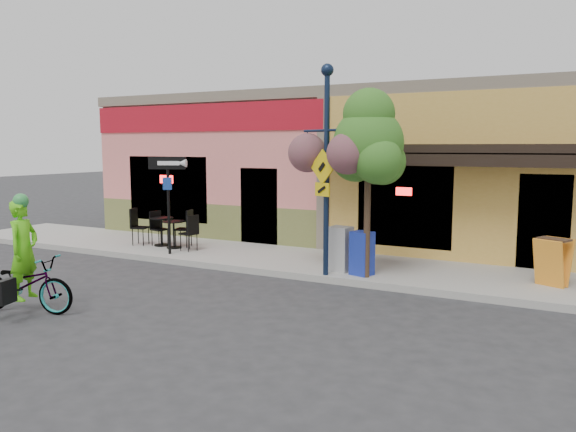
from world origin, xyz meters
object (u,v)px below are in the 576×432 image
at_px(building, 404,167).
at_px(bicycle, 24,284).
at_px(newspaper_box_blue, 362,253).
at_px(newspaper_box_grey, 340,249).
at_px(lamp_post, 326,171).
at_px(one_way_sign, 169,206).
at_px(street_tree, 368,183).
at_px(cyclist_rider, 24,264).

distance_m(building, bicycle, 12.04).
xyz_separation_m(newspaper_box_blue, newspaper_box_grey, (-0.58, 0.17, 0.02)).
distance_m(bicycle, newspaper_box_grey, 6.39).
height_order(bicycle, lamp_post, lamp_post).
height_order(building, one_way_sign, building).
bearing_deg(bicycle, lamp_post, -54.88).
relative_size(lamp_post, newspaper_box_blue, 4.73).
bearing_deg(one_way_sign, newspaper_box_grey, -19.71).
xyz_separation_m(building, newspaper_box_grey, (0.41, -6.32, -1.60)).
xyz_separation_m(bicycle, lamp_post, (3.79, 4.54, 1.88)).
bearing_deg(street_tree, one_way_sign, 178.78).
bearing_deg(cyclist_rider, bicycle, 74.96).
xyz_separation_m(cyclist_rider, one_way_sign, (-0.80, 4.85, 0.52)).
relative_size(building, newspaper_box_grey, 18.36).
bearing_deg(cyclist_rider, street_tree, -59.11).
bearing_deg(building, cyclist_rider, -106.80).
height_order(building, newspaper_box_grey, building).
xyz_separation_m(cyclist_rider, lamp_post, (3.74, 4.54, 1.51)).
distance_m(cyclist_rider, one_way_sign, 4.95).
bearing_deg(lamp_post, bicycle, -106.56).
distance_m(one_way_sign, newspaper_box_blue, 5.29).
xyz_separation_m(one_way_sign, newspaper_box_blue, (5.23, 0.04, -0.78)).
bearing_deg(one_way_sign, building, 34.72).
relative_size(building, cyclist_rider, 10.42).
distance_m(bicycle, newspaper_box_blue, 6.64).
distance_m(cyclist_rider, newspaper_box_blue, 6.61).
bearing_deg(newspaper_box_grey, building, 100.43).
bearing_deg(cyclist_rider, one_way_sign, -5.64).
bearing_deg(newspaper_box_blue, lamp_post, -136.66).
relative_size(cyclist_rider, lamp_post, 0.39).
height_order(cyclist_rider, street_tree, street_tree).
height_order(lamp_post, newspaper_box_grey, lamp_post).
xyz_separation_m(cyclist_rider, street_tree, (4.59, 4.74, 1.28)).
bearing_deg(newspaper_box_grey, cyclist_rider, -120.60).
bearing_deg(lamp_post, one_way_sign, -160.70).
bearing_deg(newspaper_box_blue, bicycle, -116.40).
distance_m(one_way_sign, street_tree, 5.44).
bearing_deg(bicycle, one_way_sign, -6.22).
relative_size(newspaper_box_blue, street_tree, 0.24).
distance_m(building, one_way_sign, 7.84).
relative_size(newspaper_box_grey, street_tree, 0.25).
relative_size(cyclist_rider, newspaper_box_blue, 1.85).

